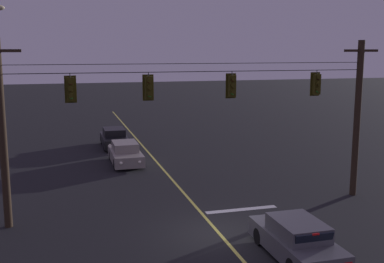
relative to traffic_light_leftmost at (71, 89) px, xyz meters
The scene contains 11 objects.
ground_plane 8.37m from the traffic_light_leftmost, 29.41° to the right, with size 180.00×180.00×0.00m, color black.
lane_centre_stripe 9.85m from the traffic_light_leftmost, 48.00° to the left, with size 0.14×60.00×0.01m, color #D1C64C.
stop_bar_paint 9.24m from the traffic_light_leftmost, ahead, with size 3.40×0.36×0.01m, color silver.
signal_span_assembly 5.66m from the traffic_light_leftmost, ahead, with size 18.05×0.32×7.66m.
traffic_light_leftmost is the anchor object (origin of this frame).
traffic_light_left_inner 3.23m from the traffic_light_leftmost, ahead, with size 0.48×0.41×1.22m.
traffic_light_centre 6.99m from the traffic_light_leftmost, ahead, with size 0.48×0.41×1.22m.
traffic_light_right_inner 11.23m from the traffic_light_leftmost, ahead, with size 0.48×0.41×1.22m.
car_waiting_near_lane 10.56m from the traffic_light_leftmost, 38.40° to the right, with size 1.80×4.33×1.39m.
car_oncoming_lead 11.42m from the traffic_light_leftmost, 70.62° to the left, with size 1.80×4.42×1.39m.
car_oncoming_trailing 16.39m from the traffic_light_leftmost, 77.71° to the left, with size 1.80×4.42×1.39m.
Camera 1 is at (-5.80, -16.73, 7.18)m, focal length 44.05 mm.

